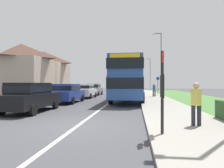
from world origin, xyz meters
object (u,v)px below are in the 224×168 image
(pedestrian_walking_away, at_px, (154,89))
(bus_stop_sign, at_px, (162,86))
(double_decker_bus, at_px, (128,78))
(cycle_route_sign, at_px, (158,85))
(parked_car_black, at_px, (31,96))
(street_lamp_mid, at_px, (160,60))
(parked_car_blue, at_px, (67,92))
(pedestrian_at_stop, at_px, (196,102))
(parked_car_grey, at_px, (94,89))
(street_lamp_far, at_px, (150,72))
(parked_car_white, at_px, (85,90))

(pedestrian_walking_away, relative_size, bus_stop_sign, 0.64)
(double_decker_bus, height_order, cycle_route_sign, double_decker_bus)
(parked_car_black, xyz_separation_m, bus_stop_sign, (6.75, -4.60, 0.62))
(pedestrian_walking_away, relative_size, street_lamp_mid, 0.21)
(parked_car_blue, xyz_separation_m, pedestrian_at_stop, (7.93, -8.86, 0.09))
(parked_car_grey, height_order, pedestrian_walking_away, pedestrian_walking_away)
(bus_stop_sign, distance_m, street_lamp_mid, 19.72)
(pedestrian_at_stop, distance_m, pedestrian_walking_away, 16.35)
(double_decker_bus, height_order, pedestrian_walking_away, double_decker_bus)
(double_decker_bus, distance_m, street_lamp_mid, 8.25)
(parked_car_grey, distance_m, street_lamp_mid, 9.87)
(parked_car_grey, bearing_deg, pedestrian_walking_away, -24.89)
(parked_car_blue, bearing_deg, parked_car_grey, 90.25)
(pedestrian_at_stop, bearing_deg, pedestrian_walking_away, 89.87)
(pedestrian_walking_away, height_order, bus_stop_sign, bus_stop_sign)
(cycle_route_sign, bearing_deg, pedestrian_at_stop, -92.25)
(parked_car_blue, height_order, parked_car_grey, parked_car_grey)
(double_decker_bus, height_order, parked_car_black, double_decker_bus)
(pedestrian_walking_away, bearing_deg, parked_car_grey, 155.11)
(parked_car_grey, distance_m, street_lamp_far, 18.68)
(bus_stop_sign, bearing_deg, double_decker_bus, 96.87)
(pedestrian_at_stop, xyz_separation_m, cycle_route_sign, (0.74, 18.83, 0.45))
(parked_car_white, height_order, pedestrian_walking_away, pedestrian_walking_away)
(double_decker_bus, bearing_deg, parked_car_blue, -155.71)
(bus_stop_sign, bearing_deg, parked_car_blue, 122.87)
(parked_car_grey, height_order, street_lamp_far, street_lamp_far)
(double_decker_bus, bearing_deg, bus_stop_sign, -83.13)
(double_decker_bus, bearing_deg, pedestrian_walking_away, 60.88)
(cycle_route_sign, relative_size, street_lamp_mid, 0.31)
(pedestrian_at_stop, height_order, bus_stop_sign, bus_stop_sign)
(parked_car_black, relative_size, street_lamp_far, 0.63)
(bus_stop_sign, bearing_deg, parked_car_grey, 107.20)
(pedestrian_at_stop, xyz_separation_m, pedestrian_walking_away, (0.04, 16.35, 0.00))
(parked_car_white, xyz_separation_m, parked_car_grey, (-0.15, 5.55, 0.02))
(street_lamp_mid, bearing_deg, pedestrian_walking_away, -118.52)
(street_lamp_mid, bearing_deg, cycle_route_sign, 105.47)
(parked_car_white, bearing_deg, parked_car_grey, 91.52)
(parked_car_blue, xyz_separation_m, street_lamp_mid, (8.88, 9.18, 3.68))
(parked_car_grey, bearing_deg, pedestrian_at_stop, -68.32)
(parked_car_blue, relative_size, pedestrian_at_stop, 2.75)
(street_lamp_far, bearing_deg, parked_car_white, -112.00)
(parked_car_black, height_order, street_lamp_mid, street_lamp_mid)
(parked_car_white, bearing_deg, double_decker_bus, -34.14)
(double_decker_bus, xyz_separation_m, street_lamp_mid, (3.82, 6.90, 2.43))
(parked_car_black, bearing_deg, pedestrian_at_stop, -22.15)
(parked_car_blue, height_order, street_lamp_mid, street_lamp_mid)
(double_decker_bus, bearing_deg, cycle_route_sign, 64.90)
(pedestrian_walking_away, distance_m, street_lamp_far, 20.09)
(cycle_route_sign, bearing_deg, street_lamp_far, 89.38)
(bus_stop_sign, bearing_deg, cycle_route_sign, 84.05)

